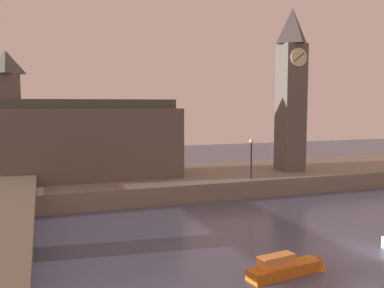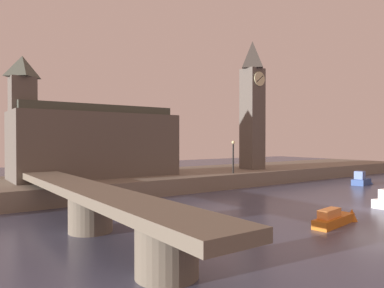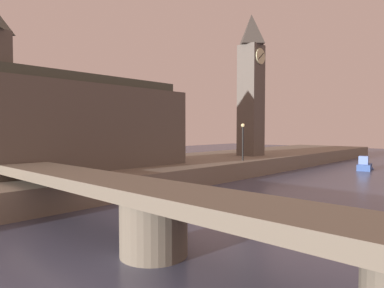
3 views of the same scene
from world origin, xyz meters
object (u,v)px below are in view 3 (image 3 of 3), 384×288
Objects in this scene: clock_tower at (251,83)px; streetlamp at (243,137)px; parliament_hall at (83,122)px; boat_tour_blue at (365,165)px.

clock_tower is 8.78m from streetlamp.
parliament_hall is at bearing 173.38° from clock_tower.
streetlamp is 0.98× the size of boat_tour_blue.
parliament_hall is at bearing 159.11° from streetlamp.
parliament_hall is 29.89m from boat_tour_blue.
boat_tour_blue is at bearing -24.15° from parliament_hall.
parliament_hall reaches higher than boat_tour_blue.
clock_tower reaches higher than streetlamp.
streetlamp is at bearing -153.13° from clock_tower.
boat_tour_blue is at bearing -52.39° from clock_tower.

